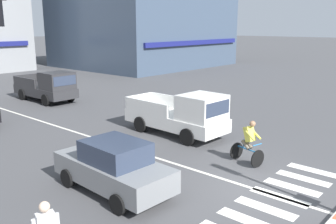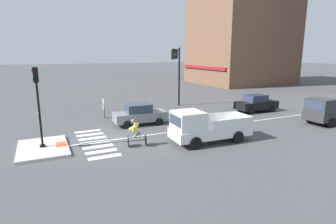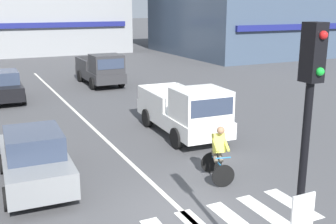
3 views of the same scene
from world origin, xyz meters
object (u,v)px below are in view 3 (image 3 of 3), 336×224
at_px(pickup_truck_charcoal_eastbound_distant, 101,70).
at_px(cyclist, 218,152).
at_px(car_black_westbound_distant, 4,86).
at_px(car_grey_westbound_near, 35,158).
at_px(pickup_truck_white_eastbound_mid, 187,112).
at_px(signal_pole, 305,147).

height_order(pickup_truck_charcoal_eastbound_distant, cyclist, pickup_truck_charcoal_eastbound_distant).
bearing_deg(pickup_truck_charcoal_eastbound_distant, car_black_westbound_distant, -160.66).
height_order(car_grey_westbound_near, cyclist, cyclist).
relative_size(pickup_truck_charcoal_eastbound_distant, pickup_truck_white_eastbound_mid, 0.99).
height_order(signal_pole, car_grey_westbound_near, signal_pole).
xyz_separation_m(pickup_truck_charcoal_eastbound_distant, cyclist, (-1.34, -15.80, -0.11)).
bearing_deg(cyclist, pickup_truck_white_eastbound_mid, 74.19).
distance_m(car_grey_westbound_near, cyclist, 5.20).
distance_m(car_grey_westbound_near, pickup_truck_white_eastbound_mid, 6.33).
xyz_separation_m(car_black_westbound_distant, pickup_truck_charcoal_eastbound_distant, (5.99, 2.10, 0.17)).
relative_size(signal_pole, car_black_westbound_distant, 1.11).
relative_size(pickup_truck_white_eastbound_mid, cyclist, 3.08).
bearing_deg(car_black_westbound_distant, car_grey_westbound_near, -90.79).
bearing_deg(car_black_westbound_distant, pickup_truck_white_eastbound_mid, -58.90).
distance_m(signal_pole, cyclist, 5.79).
height_order(signal_pole, pickup_truck_white_eastbound_mid, signal_pole).
xyz_separation_m(pickup_truck_white_eastbound_mid, cyclist, (-1.15, -4.07, -0.11)).
xyz_separation_m(signal_pole, pickup_truck_white_eastbound_mid, (2.96, 9.18, -1.94)).
distance_m(signal_pole, pickup_truck_charcoal_eastbound_distant, 21.23).
height_order(pickup_truck_white_eastbound_mid, cyclist, pickup_truck_white_eastbound_mid).
bearing_deg(pickup_truck_white_eastbound_mid, car_grey_westbound_near, -160.51).
xyz_separation_m(signal_pole, car_grey_westbound_near, (-3.01, 7.06, -2.11)).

